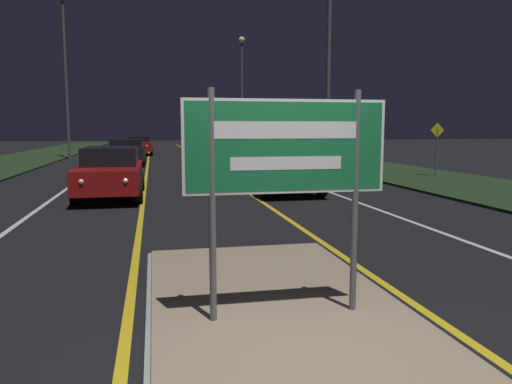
# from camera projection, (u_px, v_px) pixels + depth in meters

# --- Properties ---
(median_island) EXTENTS (2.87, 6.25, 0.10)m
(median_island) POSITION_uv_depth(u_px,v_px,m) (285.00, 320.00, 5.24)
(median_island) COLOR #999993
(median_island) RESTS_ON ground_plane
(verge_right) EXTENTS (5.00, 100.00, 0.08)m
(verge_right) POSITION_uv_depth(u_px,v_px,m) (370.00, 168.00, 25.31)
(verge_right) COLOR #1E3319
(verge_right) RESTS_ON ground_plane
(centre_line_yellow_left) EXTENTS (0.12, 70.00, 0.01)m
(centre_line_yellow_left) POSITION_uv_depth(u_px,v_px,m) (148.00, 165.00, 27.94)
(centre_line_yellow_left) COLOR gold
(centre_line_yellow_left) RESTS_ON ground_plane
(centre_line_yellow_right) EXTENTS (0.12, 70.00, 0.01)m
(centre_line_yellow_right) POSITION_uv_depth(u_px,v_px,m) (205.00, 164.00, 28.59)
(centre_line_yellow_right) COLOR gold
(centre_line_yellow_right) RESTS_ON ground_plane
(lane_line_white_left) EXTENTS (0.12, 70.00, 0.01)m
(lane_line_white_left) POSITION_uv_depth(u_px,v_px,m) (100.00, 165.00, 27.43)
(lane_line_white_left) COLOR silver
(lane_line_white_left) RESTS_ON ground_plane
(lane_line_white_right) EXTENTS (0.12, 70.00, 0.01)m
(lane_line_white_right) POSITION_uv_depth(u_px,v_px,m) (250.00, 163.00, 29.11)
(lane_line_white_right) COLOR silver
(lane_line_white_right) RESTS_ON ground_plane
(edge_line_white_left) EXTENTS (0.10, 70.00, 0.01)m
(edge_line_white_left) POSITION_uv_depth(u_px,v_px,m) (42.00, 166.00, 26.82)
(edge_line_white_left) COLOR silver
(edge_line_white_left) RESTS_ON ground_plane
(edge_line_white_right) EXTENTS (0.10, 70.00, 0.01)m
(edge_line_white_right) POSITION_uv_depth(u_px,v_px,m) (299.00, 162.00, 29.71)
(edge_line_white_right) COLOR silver
(edge_line_white_right) RESTS_ON ground_plane
(highway_sign) EXTENTS (2.09, 0.07, 2.33)m
(highway_sign) POSITION_uv_depth(u_px,v_px,m) (286.00, 157.00, 5.02)
(highway_sign) COLOR #56565B
(highway_sign) RESTS_ON median_island
(streetlight_left_far) EXTENTS (0.63, 0.63, 10.76)m
(streetlight_left_far) POSITION_uv_depth(u_px,v_px,m) (64.00, 44.00, 31.87)
(streetlight_left_far) COLOR #56565B
(streetlight_left_far) RESTS_ON ground_plane
(streetlight_right_near) EXTENTS (0.61, 0.61, 8.96)m
(streetlight_right_near) POSITION_uv_depth(u_px,v_px,m) (329.00, 31.00, 21.75)
(streetlight_right_near) COLOR #56565B
(streetlight_right_near) RESTS_ON ground_plane
(streetlight_right_far) EXTENTS (0.54, 0.54, 9.71)m
(streetlight_right_far) POSITION_uv_depth(u_px,v_px,m) (242.00, 78.00, 42.54)
(streetlight_right_far) COLOR #56565B
(streetlight_right_far) RESTS_ON ground_plane
(car_receding_0) EXTENTS (2.03, 4.15, 1.41)m
(car_receding_0) POSITION_uv_depth(u_px,v_px,m) (282.00, 169.00, 15.80)
(car_receding_0) COLOR silver
(car_receding_0) RESTS_ON ground_plane
(car_receding_1) EXTENTS (1.86, 4.70, 1.44)m
(car_receding_1) POSITION_uv_depth(u_px,v_px,m) (231.00, 153.00, 26.16)
(car_receding_1) COLOR #4C514C
(car_receding_1) RESTS_ON ground_plane
(car_approaching_0) EXTENTS (1.86, 4.73, 1.47)m
(car_approaching_0) POSITION_uv_depth(u_px,v_px,m) (111.00, 171.00, 14.80)
(car_approaching_0) COLOR maroon
(car_approaching_0) RESTS_ON ground_plane
(car_approaching_1) EXTENTS (2.02, 4.30, 1.43)m
(car_approaching_1) POSITION_uv_depth(u_px,v_px,m) (126.00, 152.00, 27.34)
(car_approaching_1) COLOR black
(car_approaching_1) RESTS_ON ground_plane
(car_approaching_2) EXTENTS (2.03, 4.27, 1.42)m
(car_approaching_2) POSITION_uv_depth(u_px,v_px,m) (139.00, 145.00, 37.82)
(car_approaching_2) COLOR maroon
(car_approaching_2) RESTS_ON ground_plane
(warning_sign) EXTENTS (0.60, 0.06, 2.17)m
(warning_sign) POSITION_uv_depth(u_px,v_px,m) (437.00, 144.00, 20.47)
(warning_sign) COLOR #56565B
(warning_sign) RESTS_ON verge_right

